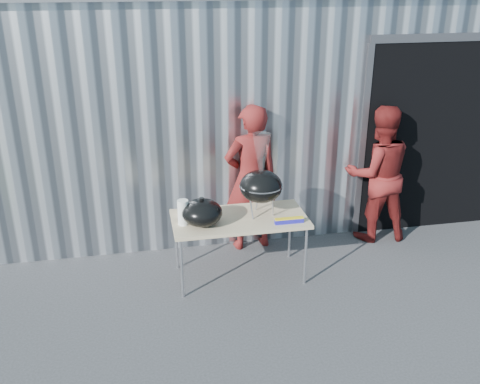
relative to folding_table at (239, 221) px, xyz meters
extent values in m
plane|color=#353538|center=(-0.30, -0.89, -0.71)|extent=(80.00, 80.00, 0.00)
cube|color=silver|center=(0.50, 3.81, 0.79)|extent=(8.00, 6.00, 3.00)
cube|color=black|center=(3.00, 1.38, 0.54)|extent=(2.40, 1.20, 2.50)
cube|color=#4C4C51|center=(3.00, 0.81, 1.84)|extent=(2.52, 0.08, 0.10)
cube|color=tan|center=(0.00, 0.00, 0.02)|extent=(1.50, 0.75, 0.04)
cylinder|color=silver|center=(-0.69, -0.31, -0.35)|extent=(0.03, 0.03, 0.71)
cylinder|color=silver|center=(0.69, -0.31, -0.35)|extent=(0.03, 0.03, 0.71)
cylinder|color=silver|center=(-0.69, 0.32, -0.35)|extent=(0.03, 0.03, 0.71)
cylinder|color=silver|center=(0.69, 0.32, -0.35)|extent=(0.03, 0.03, 0.71)
ellipsoid|color=black|center=(0.25, 0.02, 0.39)|extent=(0.47, 0.47, 0.36)
cylinder|color=silver|center=(0.25, 0.02, 0.40)|extent=(0.48, 0.48, 0.02)
cylinder|color=silver|center=(0.25, 0.02, 0.41)|extent=(0.46, 0.46, 0.01)
cylinder|color=silver|center=(0.25, 0.16, 0.16)|extent=(0.02, 0.02, 0.24)
cylinder|color=silver|center=(0.13, -0.05, 0.16)|extent=(0.02, 0.02, 0.24)
cylinder|color=silver|center=(0.37, -0.05, 0.16)|extent=(0.02, 0.02, 0.24)
cylinder|color=#C76A47|center=(0.10, 0.02, 0.43)|extent=(0.02, 0.14, 0.02)
cylinder|color=#C76A47|center=(0.14, 0.02, 0.43)|extent=(0.02, 0.14, 0.02)
cylinder|color=#C76A47|center=(0.17, 0.02, 0.43)|extent=(0.02, 0.14, 0.02)
cylinder|color=#C76A47|center=(0.21, 0.02, 0.43)|extent=(0.02, 0.14, 0.02)
cylinder|color=#C76A47|center=(0.25, 0.02, 0.43)|extent=(0.02, 0.14, 0.02)
cylinder|color=#C76A47|center=(0.28, 0.02, 0.43)|extent=(0.02, 0.14, 0.02)
cylinder|color=#C76A47|center=(0.32, 0.02, 0.43)|extent=(0.02, 0.14, 0.02)
cylinder|color=#C76A47|center=(0.36, 0.02, 0.43)|extent=(0.02, 0.14, 0.02)
cylinder|color=#C76A47|center=(0.40, 0.02, 0.43)|extent=(0.02, 0.14, 0.02)
cone|color=silver|center=(0.25, 0.02, 0.71)|extent=(0.20, 0.20, 0.55)
ellipsoid|color=black|center=(-0.43, -0.10, 0.18)|extent=(0.44, 0.44, 0.29)
cylinder|color=black|center=(-0.43, -0.10, 0.34)|extent=(0.05, 0.05, 0.03)
cylinder|color=white|center=(-0.63, -0.05, 0.18)|extent=(0.12, 0.12, 0.28)
cube|color=white|center=(-0.55, 0.21, 0.09)|extent=(0.20, 0.15, 0.10)
cube|color=#1C18A1|center=(0.50, -0.25, 0.07)|extent=(0.32, 0.05, 0.05)
cube|color=yellow|center=(0.50, -0.25, 0.10)|extent=(0.32, 0.05, 0.01)
imported|color=maroon|center=(0.28, 0.70, 0.22)|extent=(0.73, 0.54, 1.86)
imported|color=maroon|center=(1.94, 0.64, 0.18)|extent=(0.91, 0.73, 1.78)
camera|label=1|loc=(-1.05, -5.30, 2.58)|focal=40.00mm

